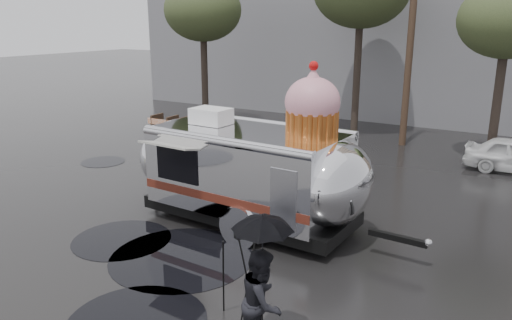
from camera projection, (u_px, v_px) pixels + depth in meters
The scene contains 10 objects.
ground at pixel (111, 265), 10.71m from camera, with size 120.00×120.00×0.00m, color black.
puddles at pixel (92, 254), 11.22m from camera, with size 10.34×10.69×0.01m.
utility_pole at pixel (411, 32), 19.82m from camera, with size 1.60×0.28×9.00m.
tree_left at pixel (203, 11), 23.42m from camera, with size 3.64×3.64×6.95m.
tree_right at pixel (508, 21), 17.16m from camera, with size 3.36×3.36×6.42m.
barricade_row at pixel (191, 129), 21.55m from camera, with size 4.30×0.80×1.00m.
airstream_trailer at pixel (252, 168), 12.51m from camera, with size 8.00×3.13×4.31m.
person_right at pixel (262, 302), 7.73m from camera, with size 0.84×0.47×1.75m, color black.
umbrella_black at pixel (263, 239), 7.44m from camera, with size 1.15×1.15×2.34m.
tripod at pixel (239, 266), 8.67m from camera, with size 0.65×0.61×1.60m.
Camera 1 is at (7.63, -6.75, 5.09)m, focal length 35.00 mm.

